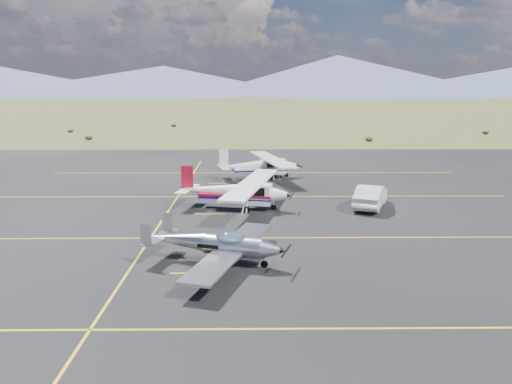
% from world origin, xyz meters
% --- Properties ---
extents(ground, '(1600.00, 1600.00, 0.00)m').
position_xyz_m(ground, '(0.00, 0.00, 0.00)').
color(ground, '#383D1C').
rests_on(ground, ground).
extents(apron, '(72.00, 72.00, 0.02)m').
position_xyz_m(apron, '(0.00, 7.00, 0.00)').
color(apron, black).
rests_on(apron, ground).
extents(aircraft_low_wing, '(6.90, 9.36, 2.04)m').
position_xyz_m(aircraft_low_wing, '(-1.83, -2.14, 0.98)').
color(aircraft_low_wing, silver).
rests_on(aircraft_low_wing, apron).
extents(aircraft_cessna, '(7.45, 11.68, 2.95)m').
position_xyz_m(aircraft_cessna, '(-1.31, 9.09, 1.31)').
color(aircraft_cessna, white).
rests_on(aircraft_cessna, apron).
extents(aircraft_plain, '(7.26, 11.24, 2.85)m').
position_xyz_m(aircraft_plain, '(0.64, 21.00, 1.26)').
color(aircraft_plain, silver).
rests_on(aircraft_plain, apron).
extents(sedan, '(3.51, 5.30, 1.65)m').
position_xyz_m(sedan, '(8.37, 9.29, 0.84)').
color(sedan, silver).
rests_on(sedan, apron).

